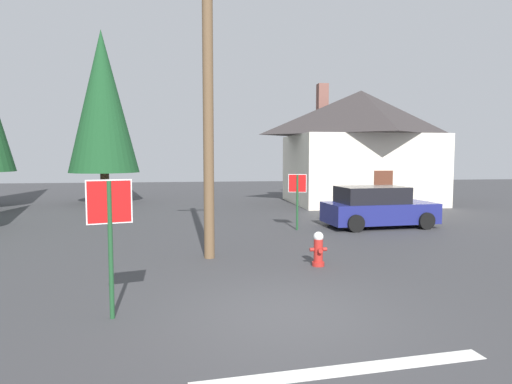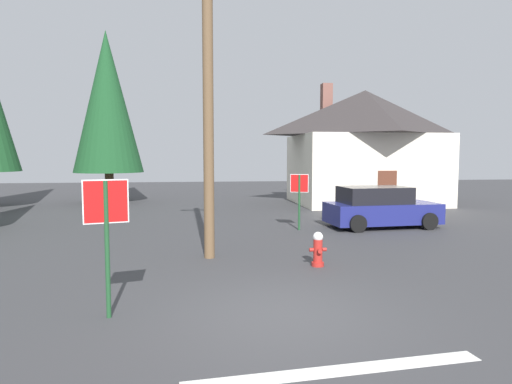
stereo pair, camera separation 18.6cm
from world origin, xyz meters
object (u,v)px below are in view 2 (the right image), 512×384
Objects in this scene: stop_sign_far at (299,191)px; parked_car at (380,208)px; stop_sign_near at (106,219)px; fire_hydrant at (318,249)px; house at (364,145)px; utility_pole at (208,87)px; pine_tree_tall_left at (107,102)px.

parked_car is at bearing 4.16° from stop_sign_far.
stop_sign_near is 5.52m from fire_hydrant.
stop_sign_near is at bearing -122.95° from house.
house is at bearing 57.05° from stop_sign_near.
stop_sign_far is 3.32m from parked_car.
house is 1.96× the size of parked_car.
fire_hydrant is 0.10× the size of house.
stop_sign_near is 5.42m from utility_pole.
house reaches higher than stop_sign_far.
fire_hydrant is 18.99m from pine_tree_tall_left.
pine_tree_tall_left reaches higher than utility_pole.
stop_sign_far is 0.24× the size of house.
stop_sign_near is 2.73× the size of fire_hydrant.
stop_sign_near is 1.14× the size of stop_sign_far.
parked_car is (3.99, 5.60, 0.33)m from fire_hydrant.
house is at bearing 54.19° from utility_pole.
utility_pole is at bearing -69.92° from pine_tree_tall_left.
stop_sign_far is 14.75m from pine_tree_tall_left.
stop_sign_far is (0.75, 5.36, 1.04)m from fire_hydrant.
stop_sign_far is at bearing 81.99° from fire_hydrant.
fire_hydrant is 6.88m from parked_car.
stop_sign_near is at bearing -134.61° from parked_car.
parked_car is at bearing -107.05° from house.
pine_tree_tall_left is (-8.15, 16.27, 5.43)m from fire_hydrant.
pine_tree_tall_left is at bearing 171.57° from house.
stop_sign_far is at bearing -123.77° from house.
parked_car is (3.23, 0.23, -0.71)m from stop_sign_far.
utility_pole is 15.85m from house.
house is at bearing 56.23° from stop_sign_far.
stop_sign_near is 9.84m from stop_sign_far.
fire_hydrant is at bearing -115.06° from house.
stop_sign_far is at bearing 57.92° from stop_sign_near.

